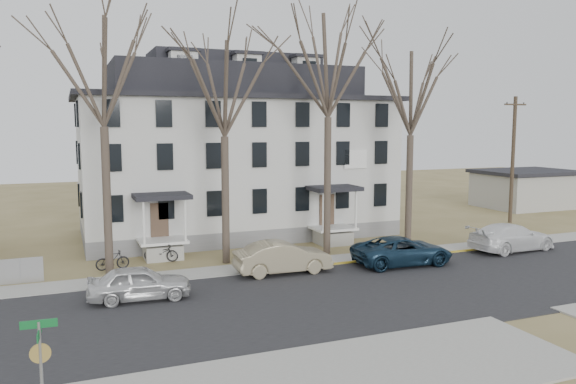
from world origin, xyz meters
name	(u,v)px	position (x,y,z in m)	size (l,w,h in m)	color
ground	(409,305)	(0.00, 0.00, 0.00)	(120.00, 120.00, 0.00)	olive
main_road	(383,292)	(0.00, 2.00, 0.00)	(120.00, 10.00, 0.04)	#27272A
far_sidewalk	(325,262)	(0.00, 8.00, 0.00)	(120.00, 2.00, 0.08)	#A09F97
yellow_curb	(412,257)	(5.00, 7.10, 0.00)	(14.00, 0.25, 0.06)	gold
boarding_house	(236,155)	(-2.00, 17.95, 5.38)	(20.80, 12.36, 12.05)	slate
distant_building	(527,189)	(26.00, 20.00, 1.68)	(8.50, 6.50, 3.35)	#A09F97
tree_far_left	(102,62)	(-11.00, 9.80, 10.34)	(8.40, 8.40, 13.72)	#473B31
tree_mid_left	(224,81)	(-5.00, 9.80, 9.60)	(7.80, 7.80, 12.74)	#473B31
tree_center	(328,58)	(1.00, 9.80, 11.08)	(9.00, 9.00, 14.70)	#473B31
tree_mid_right	(412,87)	(6.50, 9.80, 9.60)	(7.80, 7.80, 12.74)	#473B31
utility_pole_far	(513,158)	(18.50, 14.00, 4.90)	(2.00, 0.28, 9.50)	#3D3023
car_silver	(140,284)	(-10.16, 4.78, 0.72)	(1.71, 4.25, 1.45)	silver
car_tan	(283,258)	(-3.00, 6.55, 0.79)	(1.68, 4.82, 1.59)	gray
car_navy	(402,251)	(3.49, 5.82, 0.74)	(2.46, 5.34, 1.48)	#152D42
car_white	(511,238)	(11.30, 6.29, 0.80)	(2.23, 5.49, 1.59)	white
bicycle_left	(161,253)	(-8.23, 11.21, 0.49)	(0.66, 1.88, 0.99)	black
bicycle_right	(113,261)	(-10.81, 10.36, 0.50)	(0.47, 1.68, 1.01)	black
street_sign	(41,361)	(-13.60, -5.09, 1.87)	(0.81, 0.81, 2.86)	gray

